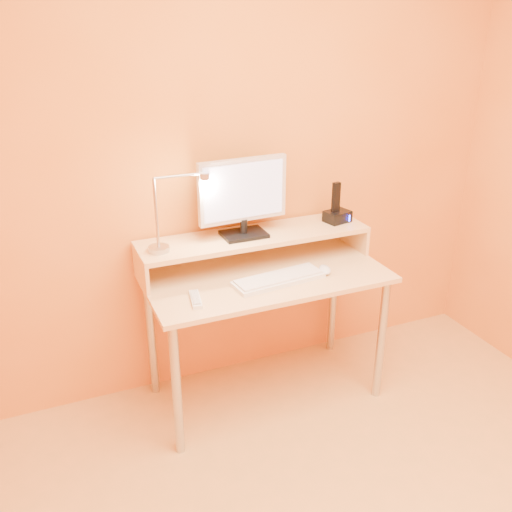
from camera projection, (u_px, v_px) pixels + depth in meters
name	position (u px, v px, depth m)	size (l,w,h in m)	color
wall_back	(242.00, 155.00, 2.85)	(3.00, 0.04, 2.50)	orange
desk_leg_fl	(177.00, 391.00, 2.53)	(0.04, 0.04, 0.69)	#B2B2B6
desk_leg_fr	(381.00, 340.00, 2.92)	(0.04, 0.04, 0.69)	#B2B2B6
desk_leg_bl	(151.00, 337.00, 2.95)	(0.04, 0.04, 0.69)	#B2B2B6
desk_leg_br	(333.00, 299.00, 3.35)	(0.04, 0.04, 0.69)	#B2B2B6
desk_lower	(266.00, 276.00, 2.79)	(1.20, 0.60, 0.03)	#E8AE76
shelf_riser_left	(141.00, 270.00, 2.68)	(0.02, 0.30, 0.14)	#E8AE76
shelf_riser_right	(353.00, 235.00, 3.10)	(0.02, 0.30, 0.14)	#E8AE76
desk_shelf	(255.00, 237.00, 2.86)	(1.20, 0.30, 0.03)	#E8AE76
monitor_foot	(244.00, 234.00, 2.83)	(0.22, 0.16, 0.02)	black
monitor_neck	(244.00, 226.00, 2.81)	(0.04, 0.04, 0.07)	black
monitor_panel	(243.00, 190.00, 2.75)	(0.46, 0.04, 0.31)	silver
monitor_back	(241.00, 189.00, 2.77)	(0.42, 0.01, 0.27)	black
monitor_screen	(244.00, 191.00, 2.73)	(0.42, 0.00, 0.27)	silver
lamp_base	(159.00, 249.00, 2.64)	(0.10, 0.10, 0.03)	#B2B2B6
lamp_post	(156.00, 213.00, 2.57)	(0.01, 0.01, 0.33)	#B2B2B6
lamp_arm	(179.00, 176.00, 2.55)	(0.01, 0.01, 0.24)	#B2B2B6
lamp_head	(205.00, 176.00, 2.60)	(0.04, 0.04, 0.03)	#B2B2B6
lamp_bulb	(205.00, 180.00, 2.60)	(0.03, 0.03, 0.00)	#FFEAC6
phone_dock	(337.00, 216.00, 3.01)	(0.13, 0.10, 0.06)	black
phone_handset	(336.00, 197.00, 2.96)	(0.04, 0.03, 0.16)	black
phone_led	(349.00, 218.00, 2.99)	(0.01, 0.00, 0.04)	#2D36F6
keyboard	(279.00, 280.00, 2.71)	(0.46, 0.14, 0.02)	white
mouse	(325.00, 270.00, 2.80)	(0.06, 0.10, 0.03)	silver
remote_control	(196.00, 299.00, 2.52)	(0.04, 0.16, 0.02)	white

